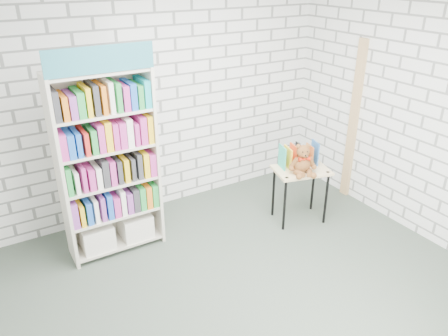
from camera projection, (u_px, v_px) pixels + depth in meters
ground at (250, 287)px, 4.32m from camera, size 4.50×4.50×0.00m
room_shell at (255, 115)px, 3.56m from camera, size 4.52×4.02×2.81m
bookshelf at (108, 164)px, 4.52m from camera, size 1.00×0.39×2.25m
display_table at (301, 176)px, 5.23m from camera, size 0.73×0.59×0.69m
table_books at (299, 156)px, 5.23m from camera, size 0.48×0.30×0.27m
teddy_bear at (303, 162)px, 5.03m from camera, size 0.33×0.32×0.36m
door_trim at (353, 122)px, 5.64m from camera, size 0.05×0.12×2.10m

